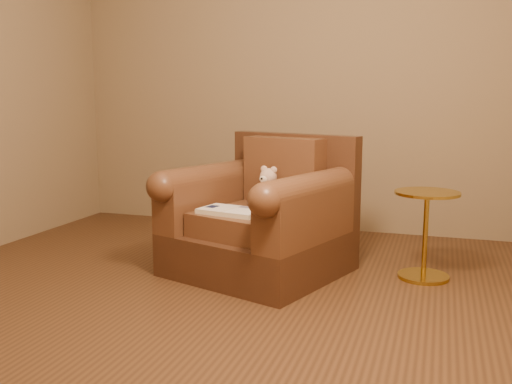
% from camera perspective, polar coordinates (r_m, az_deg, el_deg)
% --- Properties ---
extents(floor, '(4.00, 4.00, 0.00)m').
position_cam_1_polar(floor, '(3.30, -5.04, -10.79)').
color(floor, '#53331C').
rests_on(floor, ground).
extents(armchair, '(1.24, 1.21, 0.89)m').
position_cam_1_polar(armchair, '(3.75, 0.64, -2.81)').
color(armchair, '#432616').
rests_on(armchair, floor).
extents(teddy_bear, '(0.20, 0.23, 0.27)m').
position_cam_1_polar(teddy_bear, '(3.80, 1.02, 0.15)').
color(teddy_bear, beige).
rests_on(teddy_bear, armchair).
extents(guidebook, '(0.43, 0.31, 0.03)m').
position_cam_1_polar(guidebook, '(3.55, -2.47, -1.92)').
color(guidebook, beige).
rests_on(guidebook, armchair).
extents(side_table, '(0.40, 0.40, 0.56)m').
position_cam_1_polar(side_table, '(3.76, 16.58, -3.86)').
color(side_table, gold).
rests_on(side_table, floor).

